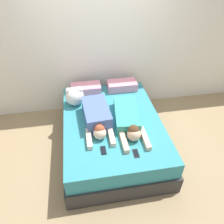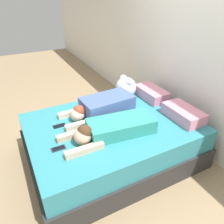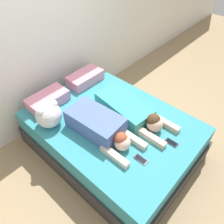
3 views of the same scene
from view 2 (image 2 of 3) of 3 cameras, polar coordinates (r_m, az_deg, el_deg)
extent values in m
plane|color=#9E8460|center=(3.07, 0.00, -11.51)|extent=(12.00, 12.00, 0.00)
cube|color=white|center=(3.12, 20.65, 14.63)|extent=(12.00, 0.06, 2.60)
cube|color=#2D2D2D|center=(2.97, 0.00, -9.42)|extent=(1.55, 2.10, 0.29)
cube|color=teal|center=(2.80, 0.00, -5.02)|extent=(1.49, 2.04, 0.27)
cube|color=pink|center=(3.34, 10.29, 4.85)|extent=(0.53, 0.29, 0.15)
cube|color=pink|center=(2.91, 18.10, -0.37)|extent=(0.53, 0.29, 0.15)
cube|color=#4C66A5|center=(2.87, -1.25, 1.78)|extent=(0.41, 0.68, 0.24)
sphere|color=beige|center=(2.75, -8.99, -0.63)|extent=(0.18, 0.18, 0.18)
sphere|color=#99472D|center=(2.73, -8.60, 0.23)|extent=(0.16, 0.16, 0.16)
cube|color=beige|center=(2.90, -10.44, -0.29)|extent=(0.07, 0.36, 0.07)
cube|color=beige|center=(2.64, -8.30, -3.37)|extent=(0.07, 0.36, 0.07)
cube|color=teal|center=(2.52, 2.31, -3.66)|extent=(0.44, 0.80, 0.16)
sphere|color=beige|center=(2.35, -7.70, -6.26)|extent=(0.19, 0.19, 0.19)
sphere|color=#4C331E|center=(2.33, -7.22, -5.24)|extent=(0.17, 0.17, 0.17)
cube|color=beige|center=(2.49, -9.64, -5.79)|extent=(0.07, 0.42, 0.07)
cube|color=beige|center=(2.27, -7.14, -9.80)|extent=(0.07, 0.42, 0.07)
cube|color=black|center=(2.73, -13.59, -3.52)|extent=(0.07, 0.15, 0.01)
cube|color=black|center=(2.73, -13.61, -3.43)|extent=(0.06, 0.13, 0.00)
cube|color=#2D2D33|center=(2.38, -13.80, -9.23)|extent=(0.07, 0.15, 0.01)
cube|color=black|center=(2.38, -13.82, -9.13)|extent=(0.06, 0.13, 0.00)
sphere|color=white|center=(3.29, 3.65, 6.40)|extent=(0.31, 0.31, 0.31)
sphere|color=white|center=(3.31, 2.96, 8.76)|extent=(0.11, 0.11, 0.11)
sphere|color=white|center=(3.18, 4.50, 7.75)|extent=(0.11, 0.11, 0.11)
camera|label=1|loc=(2.97, -69.22, 27.46)|focal=35.00mm
camera|label=3|loc=(3.46, -37.52, 33.15)|focal=35.00mm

